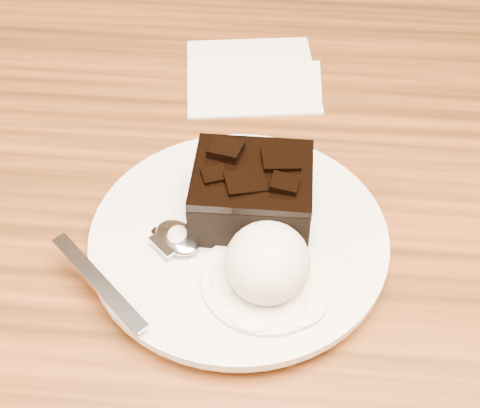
# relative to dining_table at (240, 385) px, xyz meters

# --- Properties ---
(dining_table) EXTENTS (1.20, 0.80, 0.75)m
(dining_table) POSITION_rel_dining_table_xyz_m (0.00, 0.00, 0.00)
(dining_table) COLOR #40250F
(dining_table) RESTS_ON floor
(plate) EXTENTS (0.23, 0.23, 0.02)m
(plate) POSITION_rel_dining_table_xyz_m (0.01, -0.08, 0.38)
(plate) COLOR silver
(plate) RESTS_ON dining_table
(brownie) EXTENTS (0.09, 0.08, 0.04)m
(brownie) POSITION_rel_dining_table_xyz_m (0.01, -0.06, 0.41)
(brownie) COLOR black
(brownie) RESTS_ON plate
(ice_cream_scoop) EXTENTS (0.06, 0.06, 0.05)m
(ice_cream_scoop) POSITION_rel_dining_table_xyz_m (0.03, -0.12, 0.42)
(ice_cream_scoop) COLOR white
(ice_cream_scoop) RESTS_ON plate
(melt_puddle) EXTENTS (0.10, 0.10, 0.00)m
(melt_puddle) POSITION_rel_dining_table_xyz_m (0.03, -0.12, 0.40)
(melt_puddle) COLOR white
(melt_puddle) RESTS_ON plate
(spoon) EXTENTS (0.14, 0.13, 0.01)m
(spoon) POSITION_rel_dining_table_xyz_m (-0.04, -0.09, 0.40)
(spoon) COLOR silver
(spoon) RESTS_ON plate
(napkin) EXTENTS (0.15, 0.15, 0.01)m
(napkin) POSITION_rel_dining_table_xyz_m (-0.00, 0.15, 0.38)
(napkin) COLOR white
(napkin) RESTS_ON dining_table
(crumb_a) EXTENTS (0.01, 0.01, 0.00)m
(crumb_a) POSITION_rel_dining_table_xyz_m (0.01, -0.11, 0.40)
(crumb_a) COLOR black
(crumb_a) RESTS_ON plate
(crumb_b) EXTENTS (0.01, 0.01, 0.00)m
(crumb_b) POSITION_rel_dining_table_xyz_m (-0.06, -0.08, 0.40)
(crumb_b) COLOR black
(crumb_b) RESTS_ON plate
(crumb_c) EXTENTS (0.01, 0.01, 0.00)m
(crumb_c) POSITION_rel_dining_table_xyz_m (0.06, -0.13, 0.40)
(crumb_c) COLOR black
(crumb_c) RESTS_ON plate
(crumb_d) EXTENTS (0.01, 0.01, 0.00)m
(crumb_d) POSITION_rel_dining_table_xyz_m (0.01, -0.10, 0.40)
(crumb_d) COLOR black
(crumb_d) RESTS_ON plate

